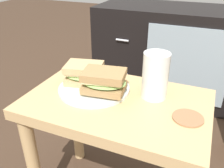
# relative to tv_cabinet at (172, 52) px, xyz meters

# --- Properties ---
(side_table) EXTENTS (0.56, 0.36, 0.46)m
(side_table) POSITION_rel_tv_cabinet_xyz_m (-0.01, -0.95, 0.08)
(side_table) COLOR tan
(side_table) RESTS_ON ground
(tv_cabinet) EXTENTS (0.96, 0.46, 0.58)m
(tv_cabinet) POSITION_rel_tv_cabinet_xyz_m (0.00, 0.00, 0.00)
(tv_cabinet) COLOR black
(tv_cabinet) RESTS_ON ground
(plate) EXTENTS (0.23, 0.23, 0.01)m
(plate) POSITION_rel_tv_cabinet_xyz_m (-0.10, -0.92, 0.17)
(plate) COLOR silver
(plate) RESTS_ON side_table
(sandwich_front) EXTENTS (0.15, 0.13, 0.07)m
(sandwich_front) POSITION_rel_tv_cabinet_xyz_m (-0.15, -0.90, 0.21)
(sandwich_front) COLOR tan
(sandwich_front) RESTS_ON plate
(sandwich_back) EXTENTS (0.15, 0.12, 0.07)m
(sandwich_back) POSITION_rel_tv_cabinet_xyz_m (-0.06, -0.94, 0.22)
(sandwich_back) COLOR #9E7A4C
(sandwich_back) RESTS_ON plate
(beer_glass) EXTENTS (0.08, 0.08, 0.14)m
(beer_glass) POSITION_rel_tv_cabinet_xyz_m (0.09, -0.89, 0.24)
(beer_glass) COLOR silver
(beer_glass) RESTS_ON side_table
(coaster) EXTENTS (0.08, 0.08, 0.01)m
(coaster) POSITION_rel_tv_cabinet_xyz_m (0.20, -0.97, 0.17)
(coaster) COLOR #996B47
(coaster) RESTS_ON side_table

